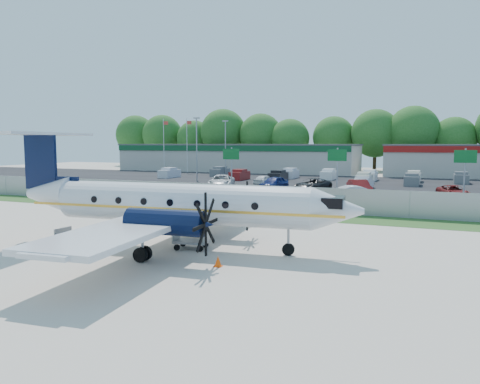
% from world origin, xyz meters
% --- Properties ---
extents(ground, '(170.00, 170.00, 0.00)m').
position_xyz_m(ground, '(0.00, 0.00, 0.00)').
color(ground, beige).
rests_on(ground, ground).
extents(grass_verge, '(170.00, 4.00, 0.02)m').
position_xyz_m(grass_verge, '(0.00, 12.00, 0.01)').
color(grass_verge, '#2D561E').
rests_on(grass_verge, ground).
extents(access_road, '(170.00, 8.00, 0.02)m').
position_xyz_m(access_road, '(0.00, 19.00, 0.01)').
color(access_road, black).
rests_on(access_road, ground).
extents(parking_lot, '(170.00, 32.00, 0.02)m').
position_xyz_m(parking_lot, '(0.00, 40.00, 0.01)').
color(parking_lot, black).
rests_on(parking_lot, ground).
extents(perimeter_fence, '(120.00, 0.06, 1.99)m').
position_xyz_m(perimeter_fence, '(0.00, 14.00, 1.00)').
color(perimeter_fence, gray).
rests_on(perimeter_fence, ground).
extents(building_west, '(46.40, 12.40, 5.24)m').
position_xyz_m(building_west, '(-24.00, 61.98, 2.63)').
color(building_west, '#BBB4A8').
rests_on(building_west, ground).
extents(sign_left, '(1.80, 0.26, 5.00)m').
position_xyz_m(sign_left, '(-8.00, 22.91, 3.61)').
color(sign_left, gray).
rests_on(sign_left, ground).
extents(sign_mid, '(1.80, 0.26, 5.00)m').
position_xyz_m(sign_mid, '(3.00, 22.91, 3.61)').
color(sign_mid, gray).
rests_on(sign_mid, ground).
extents(sign_right, '(1.80, 0.26, 5.00)m').
position_xyz_m(sign_right, '(14.00, 22.91, 3.61)').
color(sign_right, gray).
rests_on(sign_right, ground).
extents(flagpole_west, '(1.06, 0.12, 10.00)m').
position_xyz_m(flagpole_west, '(-35.92, 55.00, 5.64)').
color(flagpole_west, silver).
rests_on(flagpole_west, ground).
extents(flagpole_east, '(1.06, 0.12, 10.00)m').
position_xyz_m(flagpole_east, '(-30.92, 55.00, 5.64)').
color(flagpole_east, silver).
rests_on(flagpole_east, ground).
extents(light_pole_nw, '(0.90, 0.35, 9.09)m').
position_xyz_m(light_pole_nw, '(-20.00, 38.00, 5.23)').
color(light_pole_nw, gray).
rests_on(light_pole_nw, ground).
extents(light_pole_sw, '(0.90, 0.35, 9.09)m').
position_xyz_m(light_pole_sw, '(-20.00, 48.00, 5.23)').
color(light_pole_sw, gray).
rests_on(light_pole_sw, ground).
extents(tree_line, '(112.00, 6.00, 14.00)m').
position_xyz_m(tree_line, '(0.00, 74.00, 0.00)').
color(tree_line, '#22591A').
rests_on(tree_line, ground).
extents(aircraft, '(19.64, 19.35, 6.05)m').
position_xyz_m(aircraft, '(-0.92, -0.77, 2.34)').
color(aircraft, silver).
rests_on(aircraft, ground).
extents(baggage_cart_near, '(1.91, 1.34, 0.92)m').
position_xyz_m(baggage_cart_near, '(0.10, -0.82, 0.43)').
color(baggage_cart_near, gray).
rests_on(baggage_cart_near, ground).
extents(baggage_cart_far, '(1.97, 1.28, 0.99)m').
position_xyz_m(baggage_cart_far, '(-5.60, -2.90, 0.46)').
color(baggage_cart_far, gray).
rests_on(baggage_cart_far, ground).
extents(cone_nose, '(0.34, 0.34, 0.49)m').
position_xyz_m(cone_nose, '(2.84, -3.40, 0.23)').
color(cone_nose, '#FF4D08').
rests_on(cone_nose, ground).
extents(cone_starboard_wing, '(0.34, 0.34, 0.48)m').
position_xyz_m(cone_starboard_wing, '(1.56, 12.48, 0.23)').
color(cone_starboard_wing, '#FF4D08').
rests_on(cone_starboard_wing, ground).
extents(road_car_west, '(5.28, 3.49, 1.35)m').
position_xyz_m(road_car_west, '(-17.25, 17.84, 0.00)').
color(road_car_west, black).
rests_on(road_car_west, ground).
extents(road_car_mid, '(5.35, 3.69, 1.67)m').
position_xyz_m(road_car_mid, '(4.49, 19.92, 0.00)').
color(road_car_mid, silver).
rests_on(road_car_mid, ground).
extents(parked_car_a, '(4.37, 6.45, 1.64)m').
position_xyz_m(parked_car_a, '(-12.06, 29.21, 0.00)').
color(parked_car_a, silver).
rests_on(parked_car_a, ground).
extents(parked_car_b, '(2.66, 4.99, 1.62)m').
position_xyz_m(parked_car_b, '(-5.57, 29.68, 0.00)').
color(parked_car_b, navy).
rests_on(parked_car_b, ground).
extents(parked_car_c, '(3.87, 5.81, 1.48)m').
position_xyz_m(parked_car_c, '(-1.02, 29.83, 0.00)').
color(parked_car_c, black).
rests_on(parked_car_c, ground).
extents(parked_car_d, '(3.45, 5.15, 1.61)m').
position_xyz_m(parked_car_d, '(4.38, 28.17, 0.00)').
color(parked_car_d, maroon).
rests_on(parked_car_d, ground).
extents(parked_car_e, '(3.43, 5.10, 1.30)m').
position_xyz_m(parked_car_e, '(13.40, 28.70, 0.00)').
color(parked_car_e, maroon).
rests_on(parked_car_e, ground).
extents(parked_car_f, '(2.21, 4.13, 1.34)m').
position_xyz_m(parked_car_f, '(-8.68, 35.27, 0.00)').
color(parked_car_f, silver).
rests_on(parked_car_f, ground).
extents(parked_car_g, '(1.90, 4.69, 1.51)m').
position_xyz_m(parked_car_g, '(3.91, 35.06, 0.00)').
color(parked_car_g, silver).
rests_on(parked_car_g, ground).
extents(far_parking_rows, '(56.00, 10.00, 1.60)m').
position_xyz_m(far_parking_rows, '(0.00, 45.00, 0.00)').
color(far_parking_rows, gray).
rests_on(far_parking_rows, ground).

